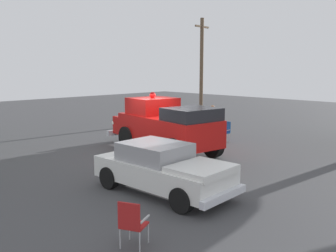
{
  "coord_description": "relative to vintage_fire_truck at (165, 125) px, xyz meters",
  "views": [
    {
      "loc": [
        10.38,
        11.53,
        3.67
      ],
      "look_at": [
        -0.69,
        0.36,
        1.19
      ],
      "focal_mm": 39.63,
      "sensor_mm": 36.0,
      "label": 1
    }
  ],
  "objects": [
    {
      "name": "spectator_standing",
      "position": [
        -4.52,
        -0.97,
        -0.23
      ],
      "size": [
        0.59,
        0.45,
        1.68
      ],
      "color": "#2D334C",
      "rests_on": "ground"
    },
    {
      "name": "vintage_fire_truck",
      "position": [
        0.0,
        0.0,
        0.0
      ],
      "size": [
        3.03,
        6.19,
        2.59
      ],
      "color": "black",
      "rests_on": "ground"
    },
    {
      "name": "spectator_seated",
      "position": [
        -1.35,
        -3.2,
        -0.5
      ],
      "size": [
        0.54,
        0.63,
        1.29
      ],
      "color": "#383842",
      "rests_on": "ground"
    },
    {
      "name": "ground_plane",
      "position": [
        0.72,
        -0.13,
        -1.2
      ],
      "size": [
        60.0,
        60.0,
        0.0
      ],
      "primitive_type": "plane",
      "color": "#424244"
    },
    {
      "name": "traffic_cone",
      "position": [
        -1.73,
        -2.08,
        -0.89
      ],
      "size": [
        0.4,
        0.4,
        0.64
      ],
      "color": "orange",
      "rests_on": "ground"
    },
    {
      "name": "lawn_chair_near_truck",
      "position": [
        -1.4,
        -3.32,
        -0.61
      ],
      "size": [
        0.64,
        0.64,
        1.02
      ],
      "color": "#B7BABF",
      "rests_on": "ground"
    },
    {
      "name": "classic_hot_rod",
      "position": [
        3.77,
        3.8,
        -0.45
      ],
      "size": [
        2.11,
        4.45,
        1.46
      ],
      "color": "black",
      "rests_on": "ground"
    },
    {
      "name": "lawn_chair_by_car",
      "position": [
        6.61,
        5.82,
        -0.61
      ],
      "size": [
        0.66,
        0.66,
        1.02
      ],
      "color": "#B7BABF",
      "rests_on": "ground"
    },
    {
      "name": "utility_pole",
      "position": [
        -9.57,
        -6.04,
        2.51
      ],
      "size": [
        1.7,
        0.37,
        7.13
      ],
      "color": "brown",
      "rests_on": "ground"
    },
    {
      "name": "lawn_chair_spare",
      "position": [
        -3.74,
        0.47,
        -0.61
      ],
      "size": [
        0.55,
        0.56,
        1.02
      ],
      "color": "#B7BABF",
      "rests_on": "ground"
    }
  ]
}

